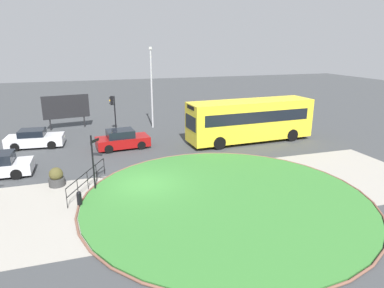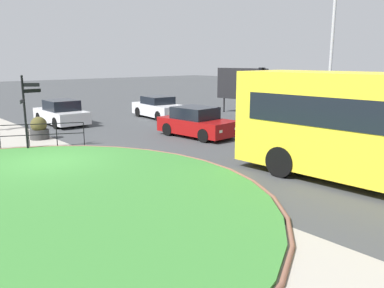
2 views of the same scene
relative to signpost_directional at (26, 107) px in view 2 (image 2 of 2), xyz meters
name	(u,v)px [view 2 (image 2 of 2)]	position (x,y,z in m)	size (l,w,h in m)	color
ground	(49,164)	(2.68, -0.23, -1.81)	(120.00, 120.00, 0.00)	#3D3F42
signpost_directional	(26,107)	(0.00, 0.00, 0.00)	(0.56, 1.04, 3.11)	black
railing_grass_edge	(28,133)	(-0.41, 0.13, -1.14)	(2.05, 4.11, 1.04)	black
car_near_lane	(197,123)	(2.28, 7.32, -1.14)	(4.06, 2.18, 1.45)	maroon
car_far_lane	(61,113)	(-5.63, 3.78, -1.16)	(4.23, 1.91, 1.44)	silver
car_trailing	(159,108)	(-4.10, 9.69, -1.17)	(4.26, 2.13, 1.39)	silver
traffic_light_near	(262,83)	(2.14, 12.40, 0.60)	(0.49, 0.28, 3.28)	black
lamppost_tall	(331,54)	(5.81, 13.25, 2.18)	(0.32, 0.32, 7.41)	#B7B7BC
billboard_right	(242,85)	(-1.88, 15.18, 0.22)	(4.10, 0.72, 3.15)	black
planter_near_signpost	(39,129)	(-2.06, 1.18, -1.32)	(0.88, 0.88, 1.09)	#383838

